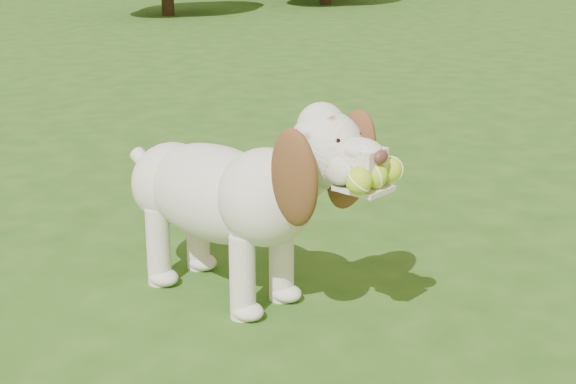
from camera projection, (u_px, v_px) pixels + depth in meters
ground at (250, 355)px, 2.53m from camera, size 80.00×80.00×0.00m
dog at (236, 190)px, 2.78m from camera, size 0.61×1.06×0.71m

